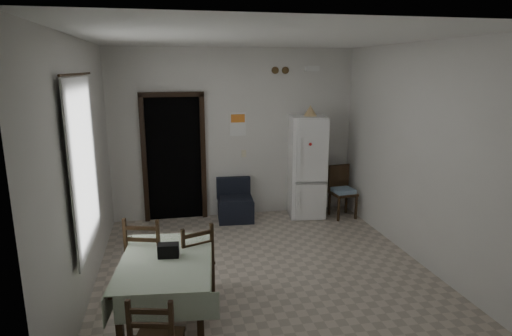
{
  "coord_description": "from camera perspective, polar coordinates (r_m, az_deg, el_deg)",
  "views": [
    {
      "loc": [
        -1.16,
        -4.97,
        2.57
      ],
      "look_at": [
        0.0,
        0.5,
        1.25
      ],
      "focal_mm": 30.0,
      "sensor_mm": 36.0,
      "label": 1
    }
  ],
  "objects": [
    {
      "name": "curtain",
      "position": [
        4.95,
        -21.93,
        0.44
      ],
      "size": [
        0.02,
        1.45,
        1.85
      ],
      "primitive_type": "cube",
      "color": "beige",
      "rests_on": "ground"
    },
    {
      "name": "calendar_image",
      "position": [
        7.35,
        -2.44,
        6.63
      ],
      "size": [
        0.24,
        0.01,
        0.14
      ],
      "primitive_type": "cube",
      "color": "orange",
      "rests_on": "ground"
    },
    {
      "name": "ground",
      "position": [
        5.71,
        1.07,
        -13.45
      ],
      "size": [
        4.5,
        4.5,
        0.0
      ],
      "primitive_type": "plane",
      "color": "#A69888",
      "rests_on": "ground"
    },
    {
      "name": "doorway",
      "position": [
        7.57,
        -10.91,
        1.54
      ],
      "size": [
        1.06,
        0.52,
        2.22
      ],
      "color": "black",
      "rests_on": "ground"
    },
    {
      "name": "black_bag",
      "position": [
        4.47,
        -11.6,
        -10.71
      ],
      "size": [
        0.22,
        0.14,
        0.14
      ],
      "primitive_type": "cube",
      "rotation": [
        0.0,
        0.0,
        -0.1
      ],
      "color": "black",
      "rests_on": "dining_table"
    },
    {
      "name": "wall_right",
      "position": [
        6.05,
        20.92,
        1.73
      ],
      "size": [
        0.02,
        4.5,
        2.9
      ],
      "primitive_type": null,
      "color": "silver",
      "rests_on": "ground"
    },
    {
      "name": "ceiling",
      "position": [
        5.11,
        1.22,
        16.99
      ],
      "size": [
        4.2,
        4.5,
        0.02
      ],
      "primitive_type": null,
      "color": "white",
      "rests_on": "ground"
    },
    {
      "name": "dining_chair_far_left",
      "position": [
        5.07,
        -14.09,
        -11.23
      ],
      "size": [
        0.54,
        0.54,
        1.0
      ],
      "primitive_type": null,
      "rotation": [
        0.0,
        0.0,
        2.84
      ],
      "color": "black",
      "rests_on": "ground"
    },
    {
      "name": "fridge",
      "position": [
        7.48,
        6.72,
        0.17
      ],
      "size": [
        0.65,
        0.65,
        1.77
      ],
      "primitive_type": null,
      "rotation": [
        0.0,
        0.0,
        -0.14
      ],
      "color": "white",
      "rests_on": "ground"
    },
    {
      "name": "vent_right",
      "position": [
        7.49,
        3.94,
        12.87
      ],
      "size": [
        0.12,
        0.03,
        0.12
      ],
      "primitive_type": "cylinder",
      "rotation": [
        1.57,
        0.0,
        0.0
      ],
      "color": "brown",
      "rests_on": "ground"
    },
    {
      "name": "curtain_rod",
      "position": [
        4.85,
        -22.8,
        11.46
      ],
      "size": [
        0.02,
        1.6,
        0.02
      ],
      "primitive_type": "cylinder",
      "rotation": [
        1.57,
        0.0,
        0.0
      ],
      "color": "black",
      "rests_on": "ground"
    },
    {
      "name": "wall_left",
      "position": [
        5.18,
        -22.13,
        -0.19
      ],
      "size": [
        0.02,
        4.5,
        2.9
      ],
      "primitive_type": null,
      "color": "silver",
      "rests_on": "ground"
    },
    {
      "name": "dining_chair_far_right",
      "position": [
        4.97,
        -8.49,
        -12.02
      ],
      "size": [
        0.5,
        0.5,
        0.91
      ],
      "primitive_type": null,
      "rotation": [
        0.0,
        0.0,
        3.49
      ],
      "color": "black",
      "rests_on": "ground"
    },
    {
      "name": "light_switch",
      "position": [
        7.47,
        -1.64,
        1.93
      ],
      "size": [
        0.08,
        0.02,
        0.12
      ],
      "primitive_type": "cube",
      "color": "beige",
      "rests_on": "ground"
    },
    {
      "name": "corner_chair",
      "position": [
        7.6,
        11.54,
        -3.18
      ],
      "size": [
        0.43,
        0.43,
        0.91
      ],
      "primitive_type": null,
      "rotation": [
        0.0,
        0.0,
        0.11
      ],
      "color": "black",
      "rests_on": "ground"
    },
    {
      "name": "window_recess",
      "position": [
        4.98,
        -23.18,
        0.37
      ],
      "size": [
        0.1,
        1.2,
        1.6
      ],
      "primitive_type": "cube",
      "color": "silver",
      "rests_on": "ground"
    },
    {
      "name": "vent_left",
      "position": [
        7.44,
        2.57,
        12.88
      ],
      "size": [
        0.12,
        0.03,
        0.12
      ],
      "primitive_type": "cylinder",
      "rotation": [
        1.57,
        0.0,
        0.0
      ],
      "color": "brown",
      "rests_on": "ground"
    },
    {
      "name": "wall_back",
      "position": [
        7.4,
        -2.82,
        4.56
      ],
      "size": [
        4.2,
        0.02,
        2.9
      ],
      "primitive_type": null,
      "color": "silver",
      "rests_on": "ground"
    },
    {
      "name": "navy_seat",
      "position": [
        7.33,
        -2.76,
        -4.32
      ],
      "size": [
        0.63,
        0.61,
        0.71
      ],
      "primitive_type": null,
      "rotation": [
        0.0,
        0.0,
        -0.07
      ],
      "color": "black",
      "rests_on": "ground"
    },
    {
      "name": "dining_table",
      "position": [
        4.61,
        -11.71,
        -15.78
      ],
      "size": [
        1.05,
        1.45,
        0.7
      ],
      "primitive_type": null,
      "rotation": [
        0.0,
        0.0,
        -0.12
      ],
      "color": "#AEBEA3",
      "rests_on": "ground"
    },
    {
      "name": "calendar",
      "position": [
        7.37,
        -2.44,
        5.86
      ],
      "size": [
        0.28,
        0.02,
        0.4
      ],
      "primitive_type": "cube",
      "color": "white",
      "rests_on": "ground"
    },
    {
      "name": "tan_cone",
      "position": [
        7.32,
        7.26,
        7.6
      ],
      "size": [
        0.24,
        0.24,
        0.18
      ],
      "primitive_type": "cone",
      "rotation": [
        0.0,
        0.0,
        0.1
      ],
      "color": "tan",
      "rests_on": "fridge"
    },
    {
      "name": "emergency_light",
      "position": [
        7.6,
        7.49,
        13.02
      ],
      "size": [
        0.25,
        0.07,
        0.09
      ],
      "primitive_type": "cube",
      "color": "white",
      "rests_on": "ground"
    },
    {
      "name": "wall_front",
      "position": [
        3.16,
        10.5,
        -7.69
      ],
      "size": [
        4.2,
        0.02,
        2.9
      ],
      "primitive_type": null,
      "color": "silver",
      "rests_on": "ground"
    }
  ]
}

